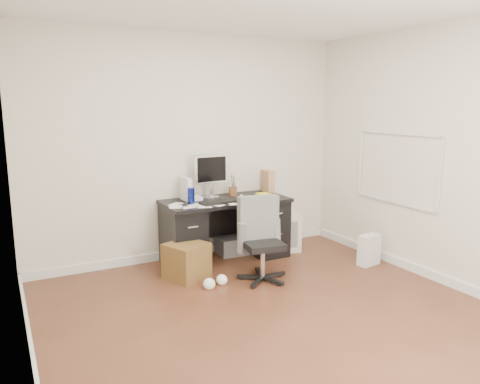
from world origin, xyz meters
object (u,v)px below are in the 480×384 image
object	(u,v)px
desk	(226,228)
lcd_monitor	(211,176)
keyboard	(221,202)
office_chair	(263,240)
wicker_basket	(187,261)
pc_tower	(286,229)

from	to	relation	value
desk	lcd_monitor	xyz separation A→B (m)	(-0.12, 0.14, 0.62)
keyboard	lcd_monitor	bearing A→B (deg)	79.61
lcd_monitor	office_chair	size ratio (longest dim) A/B	0.60
office_chair	wicker_basket	xyz separation A→B (m)	(-0.70, 0.44, -0.25)
keyboard	pc_tower	distance (m)	1.18
lcd_monitor	pc_tower	distance (m)	1.28
keyboard	desk	bearing A→B (deg)	42.86
desk	pc_tower	size ratio (longest dim) A/B	2.93
lcd_monitor	pc_tower	world-z (taller)	lcd_monitor
desk	pc_tower	bearing A→B (deg)	2.64
desk	wicker_basket	distance (m)	0.78
keyboard	office_chair	xyz separation A→B (m)	(0.18, -0.65, -0.31)
office_chair	wicker_basket	bearing A→B (deg)	156.47
pc_tower	wicker_basket	distance (m)	1.62
desk	keyboard	bearing A→B (deg)	-130.15
desk	wicker_basket	size ratio (longest dim) A/B	3.81
desk	lcd_monitor	bearing A→B (deg)	129.97
lcd_monitor	pc_tower	xyz separation A→B (m)	(1.03, -0.10, -0.76)
keyboard	wicker_basket	distance (m)	0.80
desk	office_chair	xyz separation A→B (m)	(0.04, -0.82, 0.05)
office_chair	desk	bearing A→B (deg)	101.72
pc_tower	wicker_basket	xyz separation A→B (m)	(-1.56, -0.42, -0.06)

